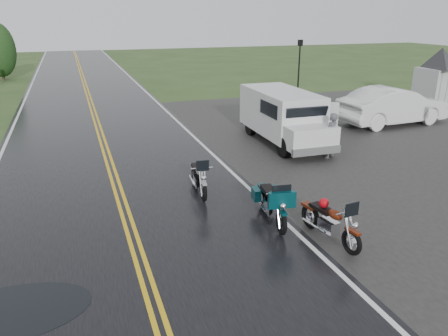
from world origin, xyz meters
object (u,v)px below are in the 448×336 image
at_px(visitor_center, 441,61).
at_px(motorcycle_teal, 282,213).
at_px(sedan_white, 393,106).
at_px(van_white, 285,130).
at_px(lamp_post_far_right, 299,71).
at_px(person_at_van, 331,136).
at_px(motorcycle_red, 353,233).
at_px(motorcycle_silver, 204,184).

relative_size(visitor_center, motorcycle_teal, 7.64).
bearing_deg(sedan_white, van_white, 108.41).
xyz_separation_m(motorcycle_teal, lamp_post_far_right, (8.51, 15.03, 1.23)).
bearing_deg(sedan_white, motorcycle_teal, 126.25).
relative_size(visitor_center, person_at_van, 9.55).
distance_m(visitor_center, lamp_post_far_right, 8.51).
relative_size(motorcycle_red, motorcycle_teal, 0.96).
bearing_deg(lamp_post_far_right, van_white, -120.76).
bearing_deg(van_white, motorcycle_silver, -142.60).
xyz_separation_m(visitor_center, motorcycle_teal, (-16.60, -12.46, -1.78)).
height_order(motorcycle_silver, van_white, van_white).
relative_size(motorcycle_teal, motorcycle_silver, 1.06).
bearing_deg(person_at_van, lamp_post_far_right, -139.06).
distance_m(van_white, person_at_van, 1.70).
relative_size(motorcycle_red, person_at_van, 1.20).
distance_m(van_white, sedan_white, 7.81).
xyz_separation_m(person_at_van, sedan_white, (5.65, 3.52, 0.06)).
bearing_deg(motorcycle_silver, lamp_post_far_right, 57.92).
bearing_deg(person_at_van, visitor_center, -175.19).
bearing_deg(lamp_post_far_right, motorcycle_red, -114.53).
xyz_separation_m(visitor_center, motorcycle_silver, (-17.79, -9.96, -1.81)).
height_order(visitor_center, van_white, visitor_center).
bearing_deg(van_white, motorcycle_teal, -116.43).
distance_m(visitor_center, sedan_white, 7.84).
xyz_separation_m(motorcycle_teal, person_at_van, (4.40, 4.89, 0.22)).
distance_m(motorcycle_silver, person_at_van, 6.09).
bearing_deg(van_white, lamp_post_far_right, 60.09).
distance_m(sedan_white, lamp_post_far_right, 6.86).
bearing_deg(motorcycle_red, sedan_white, 39.55).
bearing_deg(person_at_van, sedan_white, -175.09).
bearing_deg(motorcycle_teal, motorcycle_red, -44.74).
xyz_separation_m(person_at_van, lamp_post_far_right, (4.10, 10.14, 1.02)).
bearing_deg(lamp_post_far_right, person_at_van, -112.03).
relative_size(van_white, lamp_post_far_right, 1.49).
xyz_separation_m(visitor_center, lamp_post_far_right, (-8.09, 2.57, -0.55)).
relative_size(motorcycle_silver, sedan_white, 0.37).
xyz_separation_m(motorcycle_red, lamp_post_far_right, (7.48, 16.38, 1.26)).
xyz_separation_m(motorcycle_red, motorcycle_silver, (-2.22, 3.86, -0.01)).
relative_size(motorcycle_teal, lamp_post_far_right, 0.57).
bearing_deg(van_white, person_at_van, -19.70).
bearing_deg(motorcycle_red, person_at_van, 53.90).
bearing_deg(visitor_center, person_at_van, -148.16).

